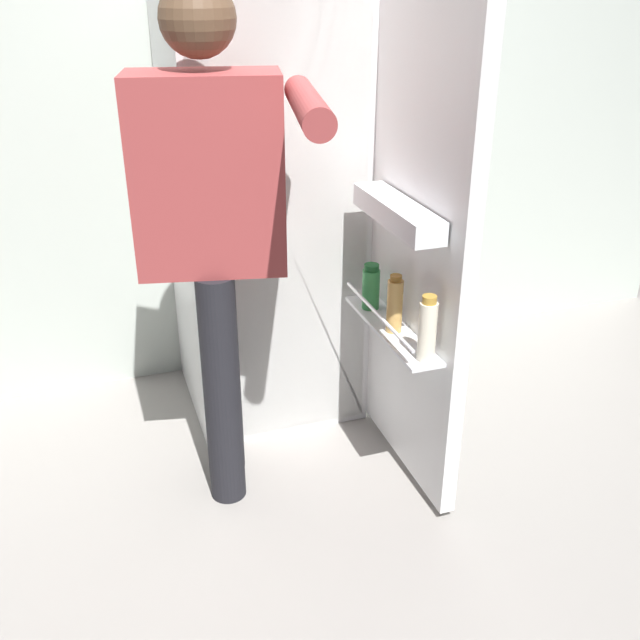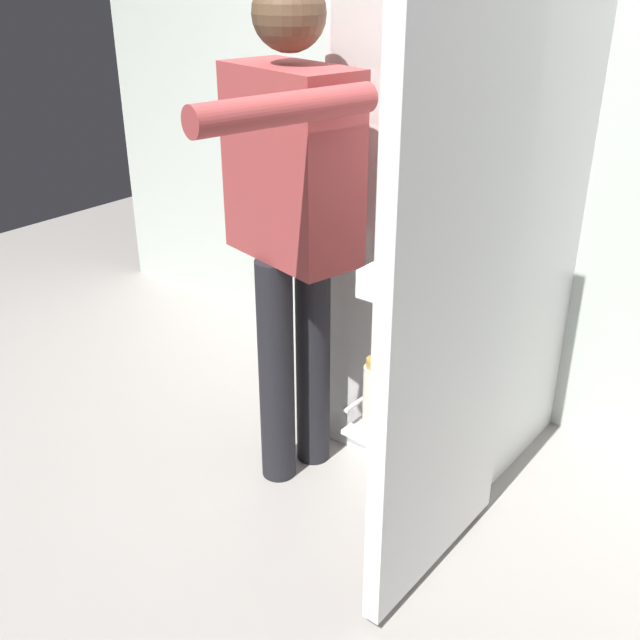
{
  "view_description": "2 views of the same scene",
  "coord_description": "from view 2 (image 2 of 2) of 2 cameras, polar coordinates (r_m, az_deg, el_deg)",
  "views": [
    {
      "loc": [
        -0.65,
        -2.03,
        1.64
      ],
      "look_at": [
        0.01,
        -0.09,
        0.64
      ],
      "focal_mm": 40.61,
      "sensor_mm": 36.0,
      "label": 1
    },
    {
      "loc": [
        1.17,
        -1.63,
        1.66
      ],
      "look_at": [
        -0.06,
        -0.11,
        0.71
      ],
      "focal_mm": 41.99,
      "sensor_mm": 36.0,
      "label": 2
    }
  ],
  "objects": [
    {
      "name": "person",
      "position": [
        2.32,
        -1.97,
        8.74
      ],
      "size": [
        0.55,
        0.8,
        1.63
      ],
      "color": "black",
      "rests_on": "ground_plane"
    },
    {
      "name": "kitchen_wall",
      "position": [
        2.84,
        14.9,
        18.25
      ],
      "size": [
        4.4,
        0.1,
        2.65
      ],
      "primitive_type": "cube",
      "color": "beige",
      "rests_on": "ground_plane"
    },
    {
      "name": "refrigerator",
      "position": [
        2.58,
        10.15,
        6.01
      ],
      "size": [
        0.7,
        1.28,
        1.6
      ],
      "color": "white",
      "rests_on": "ground_plane"
    },
    {
      "name": "ground_plane",
      "position": [
        2.61,
        2.52,
        -13.72
      ],
      "size": [
        6.94,
        6.94,
        0.0
      ],
      "primitive_type": "plane",
      "color": "gray"
    }
  ]
}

